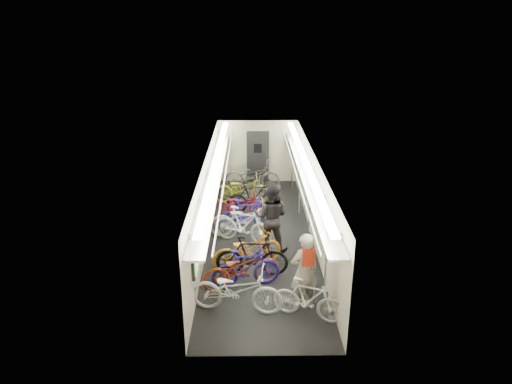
{
  "coord_description": "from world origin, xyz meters",
  "views": [
    {
      "loc": [
        -0.27,
        -11.91,
        5.87
      ],
      "look_at": [
        -0.12,
        0.69,
        1.15
      ],
      "focal_mm": 32.0,
      "sensor_mm": 36.0,
      "label": 1
    }
  ],
  "objects_px": {
    "bicycle_1": "(246,268)",
    "backpack": "(308,257)",
    "passenger_mid": "(271,217)",
    "passenger_near": "(304,271)",
    "bicycle_0": "(237,290)"
  },
  "relations": [
    {
      "from": "bicycle_0",
      "to": "backpack",
      "type": "height_order",
      "value": "backpack"
    },
    {
      "from": "bicycle_1",
      "to": "backpack",
      "type": "distance_m",
      "value": 1.79
    },
    {
      "from": "backpack",
      "to": "bicycle_1",
      "type": "bearing_deg",
      "value": 142.09
    },
    {
      "from": "passenger_near",
      "to": "passenger_mid",
      "type": "xyz_separation_m",
      "value": [
        -0.59,
        2.71,
        0.08
      ]
    },
    {
      "from": "passenger_mid",
      "to": "passenger_near",
      "type": "bearing_deg",
      "value": 115.35
    },
    {
      "from": "bicycle_0",
      "to": "passenger_mid",
      "type": "height_order",
      "value": "passenger_mid"
    },
    {
      "from": "passenger_near",
      "to": "passenger_mid",
      "type": "relative_size",
      "value": 0.92
    },
    {
      "from": "bicycle_0",
      "to": "passenger_mid",
      "type": "xyz_separation_m",
      "value": [
        0.85,
        2.84,
        0.44
      ]
    },
    {
      "from": "bicycle_0",
      "to": "passenger_mid",
      "type": "bearing_deg",
      "value": -6.93
    },
    {
      "from": "passenger_near",
      "to": "passenger_mid",
      "type": "distance_m",
      "value": 2.77
    },
    {
      "from": "passenger_mid",
      "to": "bicycle_0",
      "type": "bearing_deg",
      "value": 86.34
    },
    {
      "from": "bicycle_0",
      "to": "bicycle_1",
      "type": "distance_m",
      "value": 0.99
    },
    {
      "from": "passenger_near",
      "to": "backpack",
      "type": "relative_size",
      "value": 4.66
    },
    {
      "from": "bicycle_1",
      "to": "passenger_mid",
      "type": "xyz_separation_m",
      "value": [
        0.66,
        1.86,
        0.47
      ]
    },
    {
      "from": "bicycle_1",
      "to": "passenger_near",
      "type": "height_order",
      "value": "passenger_near"
    }
  ]
}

